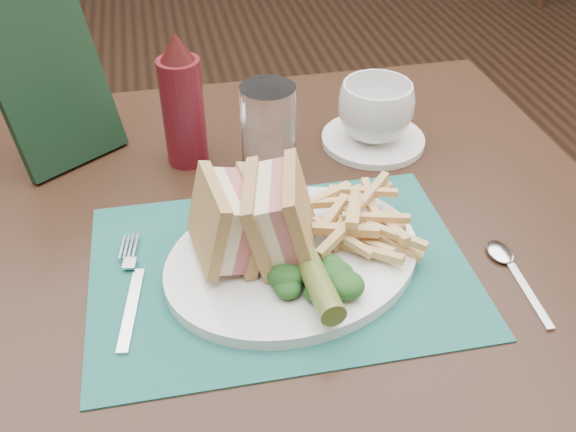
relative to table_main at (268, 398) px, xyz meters
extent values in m
plane|color=black|center=(0.00, 0.50, -0.38)|extent=(7.00, 7.00, 0.00)
cube|color=#1C5952|center=(0.00, -0.10, 0.38)|extent=(0.43, 0.31, 0.00)
cylinder|color=#516325|center=(0.03, -0.16, 0.41)|extent=(0.03, 0.12, 0.03)
cylinder|color=white|center=(0.19, 0.14, 0.38)|extent=(0.19, 0.19, 0.01)
imported|color=white|center=(0.19, 0.14, 0.43)|extent=(0.13, 0.13, 0.08)
cylinder|color=white|center=(0.03, 0.09, 0.44)|extent=(0.09, 0.09, 0.13)
cube|color=black|center=(-0.25, 0.20, 0.49)|extent=(0.17, 0.16, 0.23)
camera|label=1|loc=(-0.10, -0.63, 0.87)|focal=40.00mm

